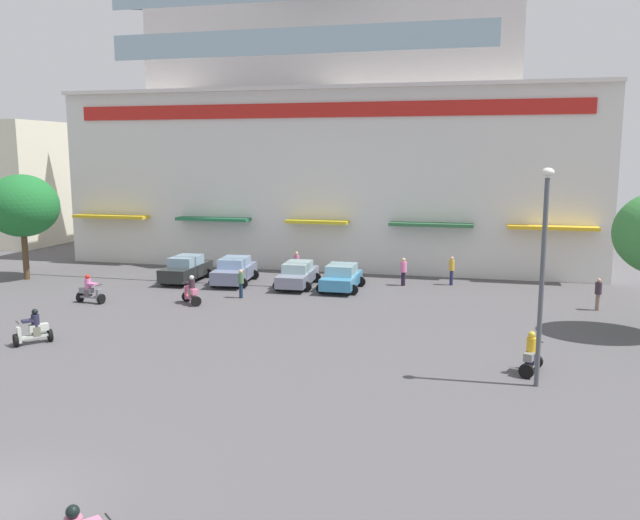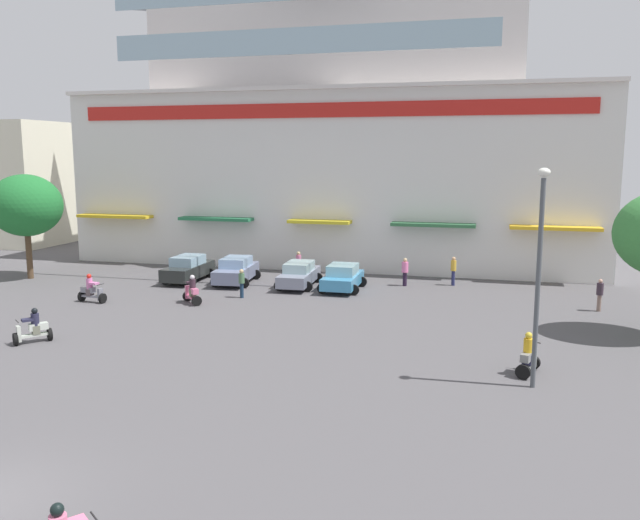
% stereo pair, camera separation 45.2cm
% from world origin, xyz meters
% --- Properties ---
extents(ground_plane, '(128.00, 128.00, 0.00)m').
position_xyz_m(ground_plane, '(0.00, 13.00, 0.00)').
color(ground_plane, '#524F52').
extents(colonial_building, '(36.07, 17.91, 21.21)m').
position_xyz_m(colonial_building, '(-0.00, 36.52, 9.46)').
color(colonial_building, silver).
rests_on(colonial_building, ground).
extents(flank_building_left, '(10.28, 10.35, 10.32)m').
position_xyz_m(flank_building_left, '(-29.75, 38.16, 5.16)').
color(flank_building_left, beige).
rests_on(flank_building_left, ground).
extents(plaza_tree_0, '(4.51, 4.13, 6.45)m').
position_xyz_m(plaza_tree_0, '(-16.76, 23.13, 4.54)').
color(plaza_tree_0, brown).
rests_on(plaza_tree_0, ground).
extents(parked_car_0, '(2.30, 4.41, 1.56)m').
position_xyz_m(parked_car_0, '(-6.86, 24.82, 0.78)').
color(parked_car_0, '#262A28').
rests_on(parked_car_0, ground).
extents(parked_car_1, '(2.59, 4.50, 1.57)m').
position_xyz_m(parked_car_1, '(-3.79, 24.94, 0.78)').
color(parked_car_1, slate).
rests_on(parked_car_1, ground).
extents(parked_car_2, '(2.37, 4.54, 1.45)m').
position_xyz_m(parked_car_2, '(0.15, 24.91, 0.73)').
color(parked_car_2, gray).
rests_on(parked_car_2, ground).
extents(parked_car_3, '(2.39, 3.84, 1.48)m').
position_xyz_m(parked_car_3, '(2.83, 24.56, 0.74)').
color(parked_car_3, '#3F8DBD').
rests_on(parked_car_3, ground).
extents(scooter_rider_0, '(1.53, 0.68, 1.50)m').
position_xyz_m(scooter_rider_0, '(-9.20, 18.27, 0.60)').
color(scooter_rider_0, black).
rests_on(scooter_rider_0, ground).
extents(scooter_rider_2, '(0.93, 1.48, 1.56)m').
position_xyz_m(scooter_rider_2, '(12.31, 12.15, 0.64)').
color(scooter_rider_2, black).
rests_on(scooter_rider_2, ground).
extents(scooter_rider_3, '(1.43, 1.41, 1.53)m').
position_xyz_m(scooter_rider_3, '(-3.97, 19.31, 0.63)').
color(scooter_rider_3, black).
rests_on(scooter_rider_3, ground).
extents(scooter_rider_5, '(1.34, 1.45, 1.45)m').
position_xyz_m(scooter_rider_5, '(-7.13, 11.10, 0.59)').
color(scooter_rider_5, black).
rests_on(scooter_rider_5, ground).
extents(pedestrian_0, '(0.34, 0.34, 1.71)m').
position_xyz_m(pedestrian_0, '(8.82, 27.55, 0.99)').
color(pedestrian_0, '#22264F').
rests_on(pedestrian_0, ground).
extents(pedestrian_1, '(0.37, 0.37, 1.57)m').
position_xyz_m(pedestrian_1, '(-1.99, 21.25, 0.90)').
color(pedestrian_1, '#182D45').
rests_on(pedestrian_1, ground).
extents(pedestrian_2, '(0.46, 0.46, 1.58)m').
position_xyz_m(pedestrian_2, '(-0.82, 28.06, 0.91)').
color(pedestrian_2, black).
rests_on(pedestrian_2, ground).
extents(pedestrian_3, '(0.48, 0.48, 1.66)m').
position_xyz_m(pedestrian_3, '(6.09, 26.71, 0.93)').
color(pedestrian_3, '#25182C').
rests_on(pedestrian_3, ground).
extents(pedestrian_4, '(0.42, 0.42, 1.62)m').
position_xyz_m(pedestrian_4, '(16.16, 22.85, 0.92)').
color(pedestrian_4, '#7F655B').
rests_on(pedestrian_4, ground).
extents(streetlamp_near, '(0.40, 0.40, 7.24)m').
position_xyz_m(streetlamp_near, '(12.41, 10.87, 4.19)').
color(streetlamp_near, '#474C51').
rests_on(streetlamp_near, ground).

